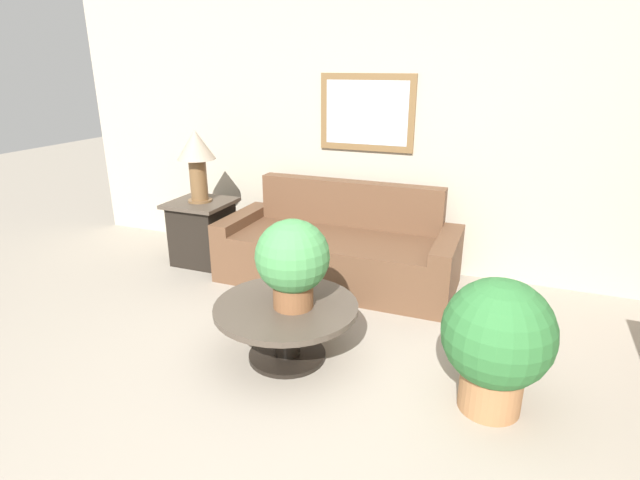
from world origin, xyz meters
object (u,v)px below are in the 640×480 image
(coffee_table, at_px, (286,319))
(side_table, at_px, (203,231))
(potted_plant_on_table, at_px, (292,260))
(couch_main, at_px, (338,251))
(table_lamp, at_px, (196,154))
(potted_plant_floor, at_px, (497,340))

(coffee_table, distance_m, side_table, 2.01)
(coffee_table, relative_size, potted_plant_on_table, 1.63)
(couch_main, distance_m, coffee_table, 1.37)
(coffee_table, distance_m, table_lamp, 2.16)
(couch_main, xyz_separation_m, table_lamp, (-1.42, -0.07, 0.81))
(potted_plant_floor, bearing_deg, coffee_table, 177.97)
(couch_main, height_order, potted_plant_floor, couch_main)
(couch_main, xyz_separation_m, potted_plant_floor, (1.44, -1.41, 0.17))
(side_table, relative_size, potted_plant_floor, 0.78)
(coffee_table, distance_m, potted_plant_on_table, 0.44)
(couch_main, height_order, side_table, couch_main)
(couch_main, distance_m, table_lamp, 1.64)
(potted_plant_on_table, bearing_deg, coffee_table, 176.57)
(table_lamp, relative_size, potted_plant_floor, 0.85)
(coffee_table, xyz_separation_m, side_table, (-1.54, 1.29, 0.03))
(coffee_table, xyz_separation_m, potted_plant_floor, (1.33, -0.05, 0.16))
(potted_plant_floor, bearing_deg, potted_plant_on_table, 178.03)
(table_lamp, height_order, potted_plant_on_table, table_lamp)
(couch_main, bearing_deg, potted_plant_floor, -44.26)
(potted_plant_on_table, relative_size, potted_plant_floor, 0.73)
(table_lamp, bearing_deg, coffee_table, -40.04)
(couch_main, xyz_separation_m, coffee_table, (0.12, -1.36, 0.01))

